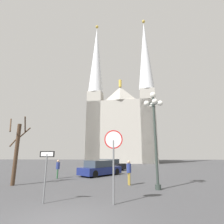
# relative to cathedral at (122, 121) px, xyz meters

# --- Properties ---
(ground_plane) EXTENTS (120.00, 120.00, 0.00)m
(ground_plane) POSITION_rel_cathedral_xyz_m (-2.64, -38.18, -10.21)
(ground_plane) COLOR #424244
(cathedral) EXTENTS (17.33, 13.48, 36.54)m
(cathedral) POSITION_rel_cathedral_xyz_m (0.00, 0.00, 0.00)
(cathedral) COLOR #ADA89E
(cathedral) RESTS_ON ground
(stop_sign) EXTENTS (0.85, 0.11, 3.18)m
(stop_sign) POSITION_rel_cathedral_xyz_m (-1.01, -35.98, -7.95)
(stop_sign) COLOR slate
(stop_sign) RESTS_ON ground
(one_way_arrow_sign) EXTENTS (0.70, 0.07, 2.23)m
(one_way_arrow_sign) POSITION_rel_cathedral_xyz_m (-4.09, -35.93, -8.75)
(one_way_arrow_sign) COLOR slate
(one_way_arrow_sign) RESTS_ON ground
(street_lamp) EXTENTS (1.27, 1.27, 6.20)m
(street_lamp) POSITION_rel_cathedral_xyz_m (1.57, -32.66, -6.01)
(street_lamp) COLOR #2D3833
(street_lamp) RESTS_ON ground
(bare_tree) EXTENTS (1.47, 1.48, 4.78)m
(bare_tree) POSITION_rel_cathedral_xyz_m (-8.09, -31.60, -7.87)
(bare_tree) COLOR #473323
(bare_tree) RESTS_ON ground
(parked_car_near_navy) EXTENTS (4.26, 4.62, 1.47)m
(parked_car_near_navy) POSITION_rel_cathedral_xyz_m (-2.73, -25.80, -9.52)
(parked_car_near_navy) COLOR navy
(parked_car_near_navy) RESTS_ON ground
(parked_car_far_black) EXTENTS (4.26, 3.85, 1.39)m
(parked_car_far_black) POSITION_rel_cathedral_xyz_m (-2.05, -19.46, -9.55)
(parked_car_far_black) COLOR black
(parked_car_far_black) RESTS_ON ground
(pedestrian_walking) EXTENTS (0.32, 0.32, 1.65)m
(pedestrian_walking) POSITION_rel_cathedral_xyz_m (-0.10, -31.15, -9.21)
(pedestrian_walking) COLOR olive
(pedestrian_walking) RESTS_ON ground
(pedestrian_standing) EXTENTS (0.32, 0.32, 1.57)m
(pedestrian_standing) POSITION_rel_cathedral_xyz_m (-6.24, -27.99, -9.26)
(pedestrian_standing) COLOR #33663F
(pedestrian_standing) RESTS_ON ground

